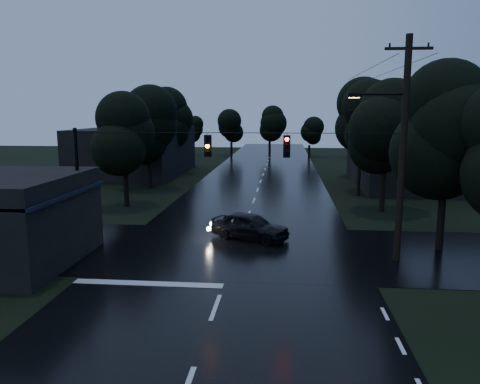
# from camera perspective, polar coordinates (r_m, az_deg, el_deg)

# --- Properties ---
(main_road) EXTENTS (12.00, 120.00, 0.02)m
(main_road) POSITION_cam_1_polar(r_m,az_deg,el_deg) (40.83, 2.16, 0.23)
(main_road) COLOR black
(main_road) RESTS_ON ground
(cross_street) EXTENTS (60.00, 9.00, 0.02)m
(cross_street) POSITION_cam_1_polar(r_m,az_deg,el_deg) (23.32, -0.45, -7.05)
(cross_street) COLOR black
(cross_street) RESTS_ON ground
(building_far_right) EXTENTS (10.00, 14.00, 4.40)m
(building_far_right) POSITION_cam_1_polar(r_m,az_deg,el_deg) (45.95, 20.23, 3.47)
(building_far_right) COLOR black
(building_far_right) RESTS_ON ground
(building_far_left) EXTENTS (10.00, 16.00, 5.00)m
(building_far_left) POSITION_cam_1_polar(r_m,az_deg,el_deg) (52.96, -12.52, 4.91)
(building_far_left) COLOR black
(building_far_left) RESTS_ON ground
(utility_pole_main) EXTENTS (3.50, 0.30, 10.00)m
(utility_pole_main) POSITION_cam_1_polar(r_m,az_deg,el_deg) (21.86, 19.03, 5.34)
(utility_pole_main) COLOR black
(utility_pole_main) RESTS_ON ground
(utility_pole_far) EXTENTS (2.00, 0.30, 7.50)m
(utility_pole_far) POSITION_cam_1_polar(r_m,az_deg,el_deg) (38.78, 14.41, 5.20)
(utility_pole_far) COLOR black
(utility_pole_far) RESTS_ON ground
(anchor_pole_left) EXTENTS (0.18, 0.18, 6.00)m
(anchor_pole_left) POSITION_cam_1_polar(r_m,az_deg,el_deg) (23.67, -19.10, 0.12)
(anchor_pole_left) COLOR black
(anchor_pole_left) RESTS_ON ground
(span_signals) EXTENTS (15.00, 0.37, 1.12)m
(span_signals) POSITION_cam_1_polar(r_m,az_deg,el_deg) (21.32, 0.74, 5.73)
(span_signals) COLOR black
(span_signals) RESTS_ON ground
(tree_corner_near) EXTENTS (4.48, 4.48, 9.44)m
(tree_corner_near) POSITION_cam_1_polar(r_m,az_deg,el_deg) (24.45, 23.99, 7.17)
(tree_corner_near) COLOR black
(tree_corner_near) RESTS_ON ground
(tree_left_a) EXTENTS (3.92, 3.92, 8.26)m
(tree_left_a) POSITION_cam_1_polar(r_m,az_deg,el_deg) (34.17, -13.96, 6.95)
(tree_left_a) COLOR black
(tree_left_a) RESTS_ON ground
(tree_left_b) EXTENTS (4.20, 4.20, 8.85)m
(tree_left_b) POSITION_cam_1_polar(r_m,az_deg,el_deg) (41.95, -11.12, 8.02)
(tree_left_b) COLOR black
(tree_left_b) RESTS_ON ground
(tree_left_c) EXTENTS (4.48, 4.48, 9.44)m
(tree_left_c) POSITION_cam_1_polar(r_m,az_deg,el_deg) (51.75, -8.61, 8.80)
(tree_left_c) COLOR black
(tree_left_c) RESTS_ON ground
(tree_right_a) EXTENTS (4.20, 4.20, 8.85)m
(tree_right_a) POSITION_cam_1_polar(r_m,az_deg,el_deg) (32.91, 17.35, 7.35)
(tree_right_a) COLOR black
(tree_right_a) RESTS_ON ground
(tree_right_b) EXTENTS (4.48, 4.48, 9.44)m
(tree_right_b) POSITION_cam_1_polar(r_m,az_deg,el_deg) (40.87, 15.93, 8.32)
(tree_right_b) COLOR black
(tree_right_b) RESTS_ON ground
(tree_right_c) EXTENTS (4.76, 4.76, 10.03)m
(tree_right_c) POSITION_cam_1_polar(r_m,az_deg,el_deg) (50.82, 14.60, 9.01)
(tree_right_c) COLOR black
(tree_right_c) RESTS_ON ground
(car) EXTENTS (4.57, 3.33, 1.45)m
(car) POSITION_cam_1_polar(r_m,az_deg,el_deg) (25.04, 1.22, -4.16)
(car) COLOR black
(car) RESTS_ON ground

